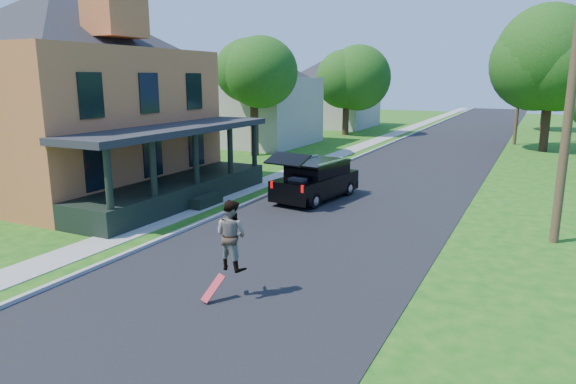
% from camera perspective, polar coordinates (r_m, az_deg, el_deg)
% --- Properties ---
extents(ground, '(140.00, 140.00, 0.00)m').
position_cam_1_polar(ground, '(13.11, -4.93, -9.97)').
color(ground, '#135511').
rests_on(ground, ground).
extents(street, '(8.00, 120.00, 0.02)m').
position_cam_1_polar(street, '(31.38, 14.38, 3.03)').
color(street, black).
rests_on(street, ground).
extents(curb, '(0.15, 120.00, 0.12)m').
position_cam_1_polar(curb, '(32.44, 7.37, 3.62)').
color(curb, '#9A9B96').
rests_on(curb, ground).
extents(sidewalk, '(1.30, 120.00, 0.03)m').
position_cam_1_polar(sidewalk, '(32.97, 4.82, 3.83)').
color(sidewalk, gray).
rests_on(sidewalk, ground).
extents(front_walk, '(6.50, 1.20, 0.03)m').
position_cam_1_polar(front_walk, '(23.30, -17.37, -0.41)').
color(front_walk, gray).
rests_on(front_walk, ground).
extents(main_house, '(15.56, 15.56, 10.10)m').
position_cam_1_polar(main_house, '(25.16, -23.70, 11.36)').
color(main_house, '#CF6C3C').
rests_on(main_house, ground).
extents(neighbor_house_mid, '(12.78, 12.78, 8.30)m').
position_cam_1_polar(neighbor_house_mid, '(39.65, -3.74, 11.41)').
color(neighbor_house_mid, '#B7AEA2').
rests_on(neighbor_house_mid, ground).
extents(neighbor_house_far, '(12.78, 12.78, 8.30)m').
position_cam_1_polar(neighbor_house_far, '(54.09, 4.95, 11.72)').
color(neighbor_house_far, '#B7AEA2').
rests_on(neighbor_house_far, ground).
extents(black_suv, '(2.39, 4.85, 2.17)m').
position_cam_1_polar(black_suv, '(21.43, 3.10, 1.32)').
color(black_suv, black).
rests_on(black_suv, ground).
extents(skateboarder, '(0.87, 0.71, 1.63)m').
position_cam_1_polar(skateboarder, '(11.84, -6.34, -4.75)').
color(skateboarder, black).
rests_on(skateboarder, ground).
extents(skateboard, '(0.38, 0.53, 0.57)m').
position_cam_1_polar(skateboard, '(12.01, -8.31, -10.62)').
color(skateboard, '#A10D18').
rests_on(skateboard, ground).
extents(tree_left_mid, '(5.32, 5.24, 8.06)m').
position_cam_1_polar(tree_left_mid, '(33.64, -3.85, 13.05)').
color(tree_left_mid, black).
rests_on(tree_left_mid, ground).
extents(tree_left_far, '(6.45, 6.57, 8.67)m').
position_cam_1_polar(tree_left_far, '(46.03, 6.54, 13.38)').
color(tree_left_far, black).
rests_on(tree_left_far, ground).
extents(tree_right_mid, '(8.00, 7.81, 9.53)m').
position_cam_1_polar(tree_right_mid, '(39.53, 27.26, 12.94)').
color(tree_right_mid, black).
rests_on(tree_right_mid, ground).
extents(tree_right_far, '(6.74, 6.37, 8.61)m').
position_cam_1_polar(tree_right_far, '(54.83, 26.98, 12.11)').
color(tree_right_far, black).
rests_on(tree_right_far, ground).
extents(utility_pole_near, '(1.61, 0.62, 8.67)m').
position_cam_1_polar(utility_pole_near, '(17.39, 28.91, 9.28)').
color(utility_pole_near, '#3E2F1D').
rests_on(utility_pole_near, ground).
extents(utility_pole_far, '(1.57, 0.48, 9.80)m').
position_cam_1_polar(utility_pole_far, '(42.70, 24.43, 11.57)').
color(utility_pole_far, '#3E2F1D').
rests_on(utility_pole_far, ground).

